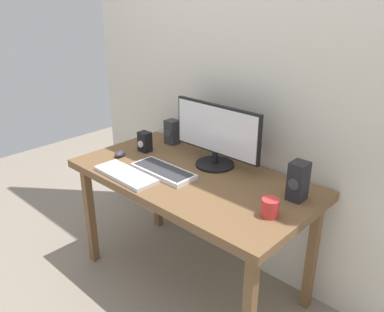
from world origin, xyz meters
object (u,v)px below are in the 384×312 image
Objects in this scene: desk at (192,186)px; speaker_right at (298,181)px; speaker_left at (172,132)px; coffee_mug at (270,208)px; keyboard_primary at (163,171)px; monitor at (216,135)px; keyboard_secondary at (125,175)px; audio_controller at (145,142)px; mouse at (120,154)px.

speaker_right is (0.59, 0.16, 0.17)m from desk.
speaker_left reaches higher than coffee_mug.
monitor is at bearing 64.42° from keyboard_primary.
speaker_right is at bearing 26.88° from keyboard_secondary.
speaker_right is at bearing -6.93° from speaker_left.
desk is 8.56× the size of speaker_left.
audio_controller is (-0.03, -0.23, -0.02)m from speaker_left.
desk is 0.39m from keyboard_secondary.
audio_controller is at bearing 64.31° from mouse.
desk is at bearing 46.57° from keyboard_secondary.
speaker_left reaches higher than keyboard_secondary.
speaker_right is 0.24m from coffee_mug.
speaker_right is at bearing 19.49° from keyboard_primary.
keyboard_secondary is 0.60m from speaker_left.
desk is at bearing -6.80° from audio_controller.
mouse is 0.39× the size of speaker_right.
monitor is at bearing 175.29° from speaker_right.
monitor reaches higher than keyboard_primary.
audio_controller is at bearing -97.62° from speaker_left.
coffee_mug is at bearing 13.29° from keyboard_secondary.
speaker_left is at bearing 160.77° from coffee_mug.
coffee_mug is (1.11, 0.04, 0.03)m from mouse.
speaker_right is 1.55× the size of audio_controller.
monitor is at bearing 16.52° from audio_controller.
desk is 0.60m from coffee_mug.
keyboard_primary is 0.78m from speaker_right.
keyboard_secondary is (-0.28, -0.48, -0.19)m from monitor.
speaker_left is at bearing 129.61° from keyboard_primary.
audio_controller is at bearing -174.76° from speaker_right.
desk is at bearing 1.46° from mouse.
monitor is 1.46× the size of keyboard_secondary.
speaker_right is at bearing 14.74° from desk.
speaker_right is 1.21× the size of speaker_left.
keyboard_secondary is (-0.13, -0.18, -0.00)m from keyboard_primary.
keyboard_primary is (-0.13, -0.10, 0.09)m from desk.
mouse is 0.61× the size of audio_controller.
mouse is at bearing -149.10° from monitor.
monitor reaches higher than coffee_mug.
speaker_right is 1.05m from speaker_left.
coffee_mug is (1.03, -0.36, -0.04)m from speaker_left.
speaker_right is at bearing 87.66° from coffee_mug.
keyboard_primary is at bearing -160.51° from speaker_right.
speaker_left is (0.08, 0.40, 0.07)m from mouse.
desk is 0.34m from monitor.
mouse is at bearing -104.44° from audio_controller.
speaker_left reaches higher than keyboard_primary.
audio_controller reaches higher than keyboard_secondary.
keyboard_secondary is 0.87m from coffee_mug.
desk is 0.50m from audio_controller.
speaker_right is (0.73, 0.26, 0.09)m from keyboard_primary.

